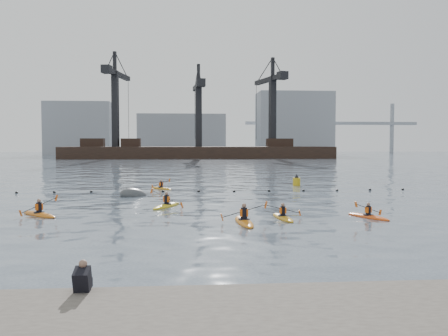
{
  "coord_description": "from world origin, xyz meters",
  "views": [
    {
      "loc": [
        -2.89,
        -17.51,
        4.16
      ],
      "look_at": [
        -0.96,
        7.83,
        2.8
      ],
      "focal_mm": 38.0,
      "sensor_mm": 36.0,
      "label": 1
    }
  ],
  "objects_px": {
    "kayaker_0": "(244,221)",
    "kayaker_1": "(283,217)",
    "kayaker_4": "(368,216)",
    "mooring_buoy": "(134,196)",
    "kayaker_3": "(167,205)",
    "kayaker_5": "(161,188)",
    "kayaker_2": "(39,214)",
    "nav_buoy": "(297,182)"
  },
  "relations": [
    {
      "from": "kayaker_2",
      "to": "kayaker_5",
      "type": "height_order",
      "value": "kayaker_2"
    },
    {
      "from": "kayaker_0",
      "to": "mooring_buoy",
      "type": "relative_size",
      "value": 1.53
    },
    {
      "from": "nav_buoy",
      "to": "kayaker_3",
      "type": "bearing_deg",
      "value": -129.74
    },
    {
      "from": "kayaker_1",
      "to": "mooring_buoy",
      "type": "xyz_separation_m",
      "value": [
        -9.43,
        11.85,
        -0.09
      ]
    },
    {
      "from": "kayaker_5",
      "to": "mooring_buoy",
      "type": "relative_size",
      "value": 1.12
    },
    {
      "from": "kayaker_1",
      "to": "kayaker_5",
      "type": "bearing_deg",
      "value": 106.56
    },
    {
      "from": "kayaker_1",
      "to": "kayaker_2",
      "type": "relative_size",
      "value": 1.07
    },
    {
      "from": "kayaker_2",
      "to": "kayaker_3",
      "type": "height_order",
      "value": "kayaker_3"
    },
    {
      "from": "nav_buoy",
      "to": "mooring_buoy",
      "type": "bearing_deg",
      "value": -152.17
    },
    {
      "from": "kayaker_5",
      "to": "mooring_buoy",
      "type": "height_order",
      "value": "kayaker_5"
    },
    {
      "from": "kayaker_4",
      "to": "kayaker_3",
      "type": "bearing_deg",
      "value": -51.22
    },
    {
      "from": "kayaker_1",
      "to": "kayaker_2",
      "type": "xyz_separation_m",
      "value": [
        -13.69,
        2.15,
        0.01
      ]
    },
    {
      "from": "kayaker_2",
      "to": "kayaker_0",
      "type": "bearing_deg",
      "value": -61.19
    },
    {
      "from": "kayaker_0",
      "to": "mooring_buoy",
      "type": "height_order",
      "value": "kayaker_0"
    },
    {
      "from": "kayaker_0",
      "to": "nav_buoy",
      "type": "bearing_deg",
      "value": 66.18
    },
    {
      "from": "kayaker_2",
      "to": "mooring_buoy",
      "type": "relative_size",
      "value": 1.21
    },
    {
      "from": "kayaker_3",
      "to": "kayaker_5",
      "type": "distance_m",
      "value": 12.0
    },
    {
      "from": "kayaker_0",
      "to": "nav_buoy",
      "type": "xyz_separation_m",
      "value": [
        7.61,
        20.86,
        0.28
      ]
    },
    {
      "from": "kayaker_0",
      "to": "kayaker_1",
      "type": "relative_size",
      "value": 1.18
    },
    {
      "from": "kayaker_0",
      "to": "kayaker_3",
      "type": "xyz_separation_m",
      "value": [
        -4.29,
        6.55,
        -0.01
      ]
    },
    {
      "from": "kayaker_4",
      "to": "kayaker_5",
      "type": "height_order",
      "value": "kayaker_4"
    },
    {
      "from": "kayaker_1",
      "to": "nav_buoy",
      "type": "height_order",
      "value": "nav_buoy"
    },
    {
      "from": "kayaker_5",
      "to": "mooring_buoy",
      "type": "xyz_separation_m",
      "value": [
        -1.82,
        -5.44,
        -0.09
      ]
    },
    {
      "from": "kayaker_2",
      "to": "kayaker_4",
      "type": "distance_m",
      "value": 18.61
    },
    {
      "from": "kayaker_4",
      "to": "kayaker_2",
      "type": "bearing_deg",
      "value": -32.72
    },
    {
      "from": "kayaker_4",
      "to": "mooring_buoy",
      "type": "xyz_separation_m",
      "value": [
        -14.22,
        11.9,
        -0.09
      ]
    },
    {
      "from": "kayaker_1",
      "to": "kayaker_3",
      "type": "xyz_separation_m",
      "value": [
        -6.58,
        5.32,
        0.01
      ]
    },
    {
      "from": "kayaker_2",
      "to": "mooring_buoy",
      "type": "xyz_separation_m",
      "value": [
        4.26,
        9.7,
        -0.1
      ]
    },
    {
      "from": "kayaker_3",
      "to": "nav_buoy",
      "type": "bearing_deg",
      "value": 75.66
    },
    {
      "from": "kayaker_0",
      "to": "kayaker_1",
      "type": "distance_m",
      "value": 2.6
    },
    {
      "from": "kayaker_2",
      "to": "kayaker_3",
      "type": "relative_size",
      "value": 0.85
    },
    {
      "from": "kayaker_4",
      "to": "nav_buoy",
      "type": "xyz_separation_m",
      "value": [
        0.53,
        19.68,
        0.3
      ]
    },
    {
      "from": "kayaker_2",
      "to": "kayaker_5",
      "type": "bearing_deg",
      "value": 23.44
    },
    {
      "from": "kayaker_4",
      "to": "kayaker_0",
      "type": "bearing_deg",
      "value": -16.48
    },
    {
      "from": "kayaker_1",
      "to": "nav_buoy",
      "type": "xyz_separation_m",
      "value": [
        5.32,
        19.63,
        0.3
      ]
    },
    {
      "from": "kayaker_1",
      "to": "kayaker_4",
      "type": "distance_m",
      "value": 4.79
    },
    {
      "from": "kayaker_0",
      "to": "kayaker_1",
      "type": "height_order",
      "value": "kayaker_0"
    },
    {
      "from": "kayaker_0",
      "to": "mooring_buoy",
      "type": "distance_m",
      "value": 14.9
    },
    {
      "from": "kayaker_2",
      "to": "nav_buoy",
      "type": "xyz_separation_m",
      "value": [
        19.01,
        17.48,
        0.29
      ]
    },
    {
      "from": "kayaker_0",
      "to": "kayaker_2",
      "type": "bearing_deg",
      "value": 159.69
    },
    {
      "from": "kayaker_1",
      "to": "kayaker_3",
      "type": "distance_m",
      "value": 8.46
    },
    {
      "from": "kayaker_1",
      "to": "nav_buoy",
      "type": "relative_size",
      "value": 2.39
    }
  ]
}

